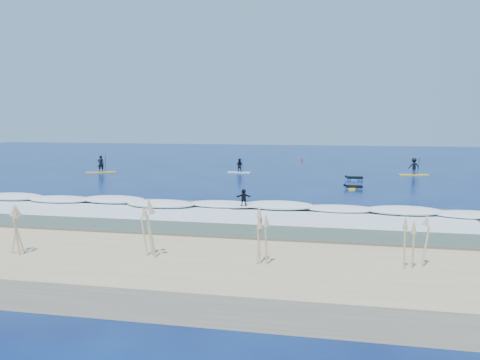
% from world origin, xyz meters
% --- Properties ---
extents(ground, '(160.00, 160.00, 0.00)m').
position_xyz_m(ground, '(0.00, 0.00, 0.00)').
color(ground, '#031044').
rests_on(ground, ground).
extents(dune, '(90.00, 7.00, 2.00)m').
position_xyz_m(dune, '(0.00, -27.00, 0.00)').
color(dune, tan).
rests_on(dune, ground).
extents(wet_sand_strip, '(90.00, 5.00, 0.08)m').
position_xyz_m(wet_sand_strip, '(0.00, -21.50, 0.00)').
color(wet_sand_strip, brown).
rests_on(wet_sand_strip, ground).
extents(shallow_water, '(90.00, 13.00, 0.01)m').
position_xyz_m(shallow_water, '(0.00, -14.00, 0.01)').
color(shallow_water, '#364A39').
rests_on(shallow_water, ground).
extents(breaking_wave, '(40.00, 6.00, 0.30)m').
position_xyz_m(breaking_wave, '(0.00, -10.00, 0.00)').
color(breaking_wave, white).
rests_on(breaking_wave, ground).
extents(whitewater, '(34.00, 5.00, 0.02)m').
position_xyz_m(whitewater, '(0.00, -13.00, 0.00)').
color(whitewater, silver).
rests_on(whitewater, ground).
extents(dune_grass, '(40.00, 4.00, 1.70)m').
position_xyz_m(dune_grass, '(0.00, -27.00, 1.85)').
color(dune_grass, tan).
rests_on(dune_grass, dune).
extents(sup_paddler_left, '(3.14, 2.36, 2.24)m').
position_xyz_m(sup_paddler_left, '(-17.98, 9.99, 0.70)').
color(sup_paddler_left, yellow).
rests_on(sup_paddler_left, ground).
extents(sup_paddler_center, '(2.66, 0.87, 1.83)m').
position_xyz_m(sup_paddler_center, '(-2.87, 13.31, 0.68)').
color(sup_paddler_center, white).
rests_on(sup_paddler_center, ground).
extents(sup_paddler_right, '(3.13, 1.31, 2.14)m').
position_xyz_m(sup_paddler_right, '(15.88, 14.78, 0.83)').
color(sup_paddler_right, yellow).
rests_on(sup_paddler_right, ground).
extents(prone_paddler_near, '(1.65, 2.10, 0.43)m').
position_xyz_m(prone_paddler_near, '(9.71, 1.80, 0.15)').
color(prone_paddler_near, yellow).
rests_on(prone_paddler_near, ground).
extents(prone_paddler_far, '(1.77, 2.24, 0.47)m').
position_xyz_m(prone_paddler_far, '(9.71, 8.85, 0.16)').
color(prone_paddler_far, '#1B7ECF').
rests_on(prone_paddler_far, ground).
extents(wave_surfer, '(1.74, 0.99, 1.22)m').
position_xyz_m(wave_surfer, '(2.79, -10.59, 0.71)').
color(wave_surfer, white).
rests_on(wave_surfer, breaking_wave).
extents(marker_buoy, '(0.24, 0.24, 0.57)m').
position_xyz_m(marker_buoy, '(2.25, 30.77, 0.25)').
color(marker_buoy, red).
rests_on(marker_buoy, ground).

